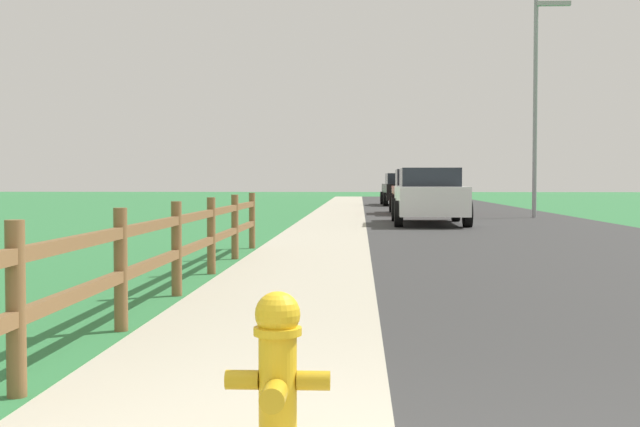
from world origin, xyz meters
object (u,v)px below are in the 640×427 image
parked_car_red (419,191)px  fire_hydrant (277,370)px  parked_car_black (402,189)px  parked_suv_white (429,196)px  street_lamp (538,90)px

parked_car_red → fire_hydrant: bearing=-95.3°
parked_car_red → parked_car_black: size_ratio=0.89×
fire_hydrant → parked_car_red: parked_car_red is taller
fire_hydrant → parked_suv_white: 20.01m
parked_suv_white → parked_car_red: size_ratio=1.14×
parked_suv_white → street_lamp: 6.63m
parked_car_red → parked_car_black: 10.62m
parked_car_black → street_lamp: bearing=-74.8°
parked_suv_white → parked_car_red: 7.30m
parked_suv_white → parked_car_red: bearing=88.1°
fire_hydrant → parked_suv_white: (2.31, 19.87, 0.42)m
parked_suv_white → street_lamp: (3.88, 4.19, 3.38)m
parked_car_red → parked_car_black: (-0.08, 10.62, -0.04)m
fire_hydrant → parked_car_red: 27.29m
parked_car_red → street_lamp: size_ratio=0.61×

